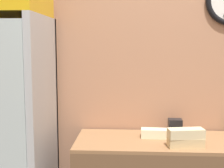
{
  "coord_description": "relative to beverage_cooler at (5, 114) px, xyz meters",
  "views": [
    {
      "loc": [
        -0.5,
        -1.51,
        1.62
      ],
      "look_at": [
        -0.64,
        0.91,
        1.32
      ],
      "focal_mm": 50.0,
      "sensor_mm": 36.0,
      "label": 1
    }
  ],
  "objects": [
    {
      "name": "wall_back",
      "position": [
        1.46,
        0.35,
        0.26
      ],
      "size": [
        5.2,
        0.1,
        2.7
      ],
      "color": "#AD7A5B",
      "rests_on": "ground_plane"
    },
    {
      "name": "sandwich_stack_bottom",
      "position": [
        1.36,
        -0.14,
        -0.16
      ],
      "size": [
        0.26,
        0.13,
        0.07
      ],
      "color": "tan",
      "rests_on": "prep_counter"
    },
    {
      "name": "sandwich_stack_middle",
      "position": [
        1.36,
        -0.14,
        -0.09
      ],
      "size": [
        0.27,
        0.14,
        0.07
      ],
      "color": "beige",
      "rests_on": "sandwich_stack_bottom"
    },
    {
      "name": "napkin_dispenser",
      "position": [
        1.34,
        0.21,
        -0.13
      ],
      "size": [
        0.11,
        0.09,
        0.12
      ],
      "color": "black",
      "rests_on": "prep_counter"
    },
    {
      "name": "beverage_cooler",
      "position": [
        0.0,
        0.0,
        0.0
      ],
      "size": [
        0.69,
        0.7,
        2.02
      ],
      "color": "#B2B7BC",
      "rests_on": "ground_plane"
    },
    {
      "name": "sandwich_flat_right",
      "position": [
        1.19,
        0.08,
        -0.16
      ],
      "size": [
        0.27,
        0.11,
        0.07
      ],
      "color": "beige",
      "rests_on": "prep_counter"
    }
  ]
}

